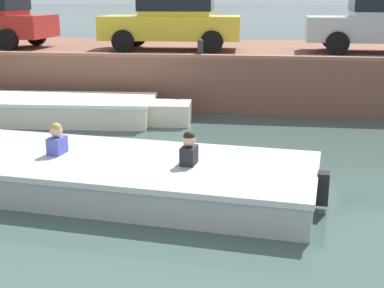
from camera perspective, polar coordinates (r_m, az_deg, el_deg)
name	(u,v)px	position (r m, az deg, el deg)	size (l,w,h in m)	color
ground_plane	(169,186)	(8.27, -2.46, -4.54)	(400.00, 400.00, 0.00)	#384C47
far_quay_wall	(220,70)	(16.24, 2.95, 7.85)	(60.00, 6.00, 1.37)	brown
far_wall_coping	(209,56)	(13.31, 1.85, 9.34)	(60.00, 0.24, 0.08)	#925F4C
boat_moored_west_cream	(66,110)	(12.85, -13.34, 3.59)	(5.52, 2.06, 0.56)	silver
motorboat_passing	(95,172)	(8.23, -10.31, -2.99)	(7.35, 2.96, 0.99)	#93999E
car_left_inner_yellow	(173,19)	(15.36, -2.00, 13.16)	(3.93, 2.14, 1.54)	yellow
mooring_bollard_mid	(200,47)	(13.45, 0.89, 10.26)	(0.15, 0.15, 0.44)	#2D2B28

